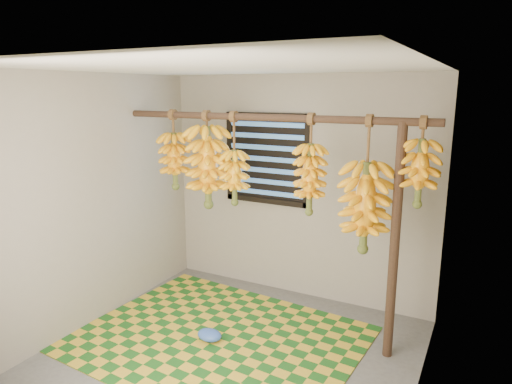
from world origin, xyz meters
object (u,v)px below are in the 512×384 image
Objects in this scene: banana_bunch_a at (175,161)px; banana_bunch_b at (208,167)px; support_post at (395,245)px; banana_bunch_e at (365,207)px; banana_bunch_d at (310,179)px; plastic_bag at (210,335)px; banana_bunch_c at (234,177)px; woven_mat at (217,338)px; banana_bunch_f at (420,173)px.

banana_bunch_a is 0.85× the size of banana_bunch_b.
banana_bunch_e is at bearing 180.00° from support_post.
banana_bunch_b is 1.06× the size of banana_bunch_d.
plastic_bag is 0.27× the size of banana_bunch_d.
support_post is at bearing 0.00° from banana_bunch_b.
banana_bunch_a is (-0.72, 0.52, 1.48)m from plastic_bag.
banana_bunch_b is at bearing 180.00° from banana_bunch_c.
plastic_bag is at bearing -58.08° from banana_bunch_b.
banana_bunch_c is at bearing 180.00° from banana_bunch_d.
banana_bunch_c is (-0.03, 0.52, 1.37)m from plastic_bag.
banana_bunch_a is (-2.21, 0.00, 0.54)m from support_post.
banana_bunch_a is at bearing 180.00° from support_post.
banana_bunch_c is (-0.07, 0.46, 1.43)m from woven_mat.
banana_bunch_f is at bearing 0.00° from banana_bunch_b.
woven_mat is 2.81× the size of banana_bunch_d.
plastic_bag is 0.34× the size of banana_bunch_f.
banana_bunch_d is at bearing 180.00° from banana_bunch_e.
banana_bunch_a is at bearing 180.00° from banana_bunch_c.
banana_bunch_d and banana_bunch_f have the same top height.
banana_bunch_e is at bearing 0.00° from banana_bunch_c.
woven_mat is at bearing -146.24° from banana_bunch_d.
banana_bunch_e is (1.55, 0.00, -0.22)m from banana_bunch_b.
support_post reaches higher than plastic_bag.
banana_bunch_f reaches higher than plastic_bag.
banana_bunch_b is 1.96m from banana_bunch_f.
plastic_bag is 1.68m from banana_bunch_d.
banana_bunch_d is at bearing 33.76° from woven_mat.
support_post is 1.74× the size of banana_bunch_e.
support_post is at bearing 19.43° from plastic_bag.
banana_bunch_e is (1.22, 0.52, 1.23)m from plastic_bag.
banana_bunch_b is 0.82× the size of banana_bunch_e.
woven_mat is at bearing -31.11° from banana_bunch_a.
plastic_bag reaches higher than woven_mat.
banana_bunch_c reaches higher than support_post.
banana_bunch_f is (0.15, 0.00, 0.61)m from support_post.
banana_bunch_f is at bearing 0.00° from banana_bunch_d.
banana_bunch_e is (0.49, 0.00, -0.20)m from banana_bunch_d.
banana_bunch_f is at bearing 0.00° from banana_bunch_e.
plastic_bag is 1.47m from banana_bunch_c.
support_post is at bearing 0.00° from banana_bunch_e.
banana_bunch_c is (0.70, 0.00, -0.11)m from banana_bunch_a.
banana_bunch_a reaches higher than woven_mat.
banana_bunch_b is at bearing 180.00° from support_post.
plastic_bag is 0.26× the size of banana_bunch_b.
support_post is at bearing 17.77° from woven_mat.
banana_bunch_c is 1.26m from banana_bunch_e.
banana_bunch_a and banana_bunch_e have the same top height.
banana_bunch_d reaches higher than support_post.
plastic_bag is 1.81m from banana_bunch_e.
banana_bunch_d and banana_bunch_e have the same top height.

